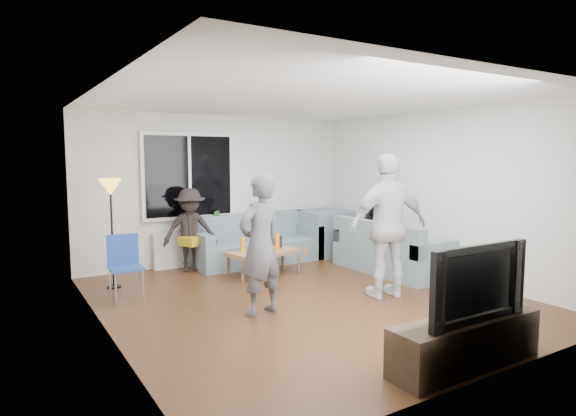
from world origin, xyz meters
TOP-DOWN VIEW (x-y plane):
  - floor at (0.00, 0.00)m, footprint 5.00×5.50m
  - ceiling at (0.00, 0.00)m, footprint 5.00×5.50m
  - wall_back at (0.00, 2.77)m, footprint 5.00×0.04m
  - wall_front at (0.00, -2.77)m, footprint 5.00×0.04m
  - wall_left at (-2.52, 0.00)m, footprint 0.04×5.50m
  - wall_right at (2.52, 0.00)m, footprint 0.04×5.50m
  - window_frame at (-0.60, 2.69)m, footprint 1.62×0.06m
  - window_glass at (-0.60, 2.65)m, footprint 1.50×0.02m
  - window_mullion at (-0.60, 2.64)m, footprint 0.05×0.03m
  - radiator at (-0.60, 2.65)m, footprint 1.30×0.12m
  - potted_plant at (-0.16, 2.62)m, footprint 0.21×0.19m
  - vase at (-0.85, 2.62)m, footprint 0.23×0.23m
  - sofa_back_section at (0.50, 2.27)m, footprint 2.30×0.85m
  - sofa_right_section at (2.02, 0.52)m, footprint 2.00×0.85m
  - sofa_corner at (1.94, 2.27)m, footprint 0.85×0.85m
  - cushion_yellow at (-0.71, 2.25)m, footprint 0.48×0.45m
  - cushion_red at (-0.51, 2.33)m, footprint 0.44×0.41m
  - coffee_table at (0.14, 1.40)m, footprint 1.21×0.83m
  - pitcher at (0.07, 1.30)m, footprint 0.17×0.17m
  - side_chair at (-2.05, 1.12)m, footprint 0.42×0.42m
  - floor_lamp at (-2.05, 1.89)m, footprint 0.32×0.32m
  - player_left at (-0.81, -0.25)m, footprint 0.70×0.54m
  - player_right at (0.98, -0.52)m, footprint 1.20×0.69m
  - spectator_right at (2.02, 0.90)m, footprint 0.58×0.68m
  - spectator_back at (-0.74, 2.30)m, footprint 0.96×0.66m
  - tv_console at (0.06, -2.50)m, footprint 1.60×0.40m
  - television at (0.06, -2.50)m, footprint 1.19×0.16m
  - bottle_e at (0.50, 1.49)m, footprint 0.07×0.07m
  - bottle_c at (0.19, 1.57)m, footprint 0.07×0.07m
  - bottle_b at (0.01, 1.27)m, footprint 0.08×0.08m
  - bottle_d at (0.33, 1.30)m, footprint 0.07×0.07m
  - bottle_a at (-0.18, 1.48)m, footprint 0.07×0.07m

SIDE VIEW (x-z plane):
  - floor at x=0.00m, z-range -0.04..0.00m
  - coffee_table at x=0.14m, z-range 0.00..0.40m
  - tv_console at x=0.06m, z-range 0.00..0.44m
  - radiator at x=-0.60m, z-range 0.00..0.62m
  - sofa_back_section at x=0.50m, z-range 0.00..0.85m
  - sofa_right_section at x=2.02m, z-range 0.00..0.85m
  - sofa_corner at x=1.94m, z-range 0.00..0.85m
  - side_chair at x=-2.05m, z-range 0.00..0.86m
  - pitcher at x=0.07m, z-range 0.40..0.57m
  - bottle_e at x=0.50m, z-range 0.40..0.59m
  - bottle_b at x=0.01m, z-range 0.40..0.61m
  - cushion_yellow at x=-0.71m, z-range 0.44..0.58m
  - cushion_red at x=-0.51m, z-range 0.45..0.57m
  - bottle_a at x=-0.18m, z-range 0.40..0.62m
  - bottle_c at x=0.19m, z-range 0.40..0.63m
  - bottle_d at x=0.33m, z-range 0.40..0.66m
  - spectator_right at x=2.02m, z-range 0.00..1.23m
  - spectator_back at x=-0.74m, z-range 0.00..1.36m
  - vase at x=-0.85m, z-range 0.62..0.81m
  - floor_lamp at x=-2.05m, z-range 0.00..1.56m
  - television at x=0.06m, z-range 0.44..1.12m
  - potted_plant at x=-0.16m, z-range 0.62..0.94m
  - player_left at x=-0.81m, z-range 0.00..1.69m
  - player_right at x=0.98m, z-range 0.00..1.92m
  - wall_back at x=0.00m, z-range 0.00..2.60m
  - wall_front at x=0.00m, z-range 0.00..2.60m
  - wall_left at x=-2.52m, z-range 0.00..2.60m
  - wall_right at x=2.52m, z-range 0.00..2.60m
  - window_frame at x=-0.60m, z-range 0.81..2.29m
  - window_glass at x=-0.60m, z-range 0.88..2.23m
  - window_mullion at x=-0.60m, z-range 0.88..2.23m
  - ceiling at x=0.00m, z-range 2.60..2.64m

